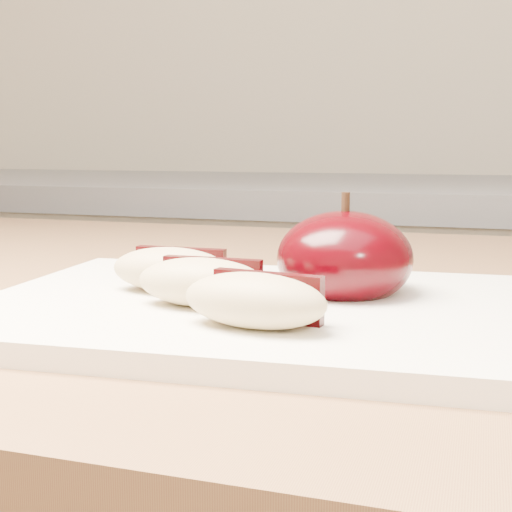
% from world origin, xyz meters
% --- Properties ---
extents(back_cabinet, '(2.40, 0.62, 0.94)m').
position_xyz_m(back_cabinet, '(0.00, 1.20, 0.47)').
color(back_cabinet, silver).
rests_on(back_cabinet, ground).
extents(cutting_board, '(0.33, 0.25, 0.01)m').
position_xyz_m(cutting_board, '(-0.08, 0.37, 0.91)').
color(cutting_board, white).
rests_on(cutting_board, island_counter).
extents(apple_half, '(0.10, 0.10, 0.07)m').
position_xyz_m(apple_half, '(-0.04, 0.41, 0.93)').
color(apple_half, black).
rests_on(apple_half, cutting_board).
extents(apple_wedge_a, '(0.07, 0.04, 0.03)m').
position_xyz_m(apple_wedge_a, '(-0.14, 0.38, 0.93)').
color(apple_wedge_a, tan).
rests_on(apple_wedge_a, cutting_board).
extents(apple_wedge_b, '(0.07, 0.04, 0.03)m').
position_xyz_m(apple_wedge_b, '(-0.10, 0.35, 0.93)').
color(apple_wedge_b, tan).
rests_on(apple_wedge_b, cutting_board).
extents(apple_wedge_c, '(0.08, 0.05, 0.03)m').
position_xyz_m(apple_wedge_c, '(-0.06, 0.31, 0.93)').
color(apple_wedge_c, tan).
rests_on(apple_wedge_c, cutting_board).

